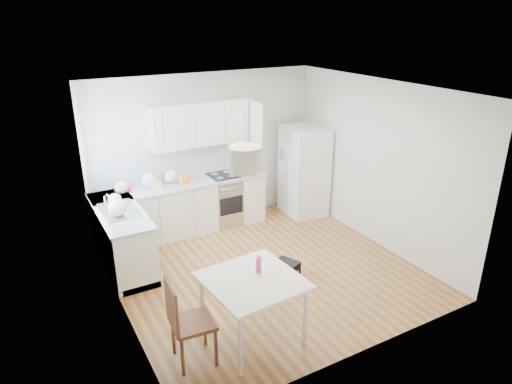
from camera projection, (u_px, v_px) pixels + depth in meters
floor at (264, 269)px, 6.91m from camera, size 4.20×4.20×0.00m
ceiling at (265, 89)px, 5.92m from camera, size 4.20×4.20×0.00m
wall_back at (205, 150)px, 8.12m from camera, size 4.20×0.00×4.20m
wall_left at (113, 216)px, 5.47m from camera, size 0.00×4.20×4.20m
wall_right at (377, 164)px, 7.37m from camera, size 0.00×4.20×4.20m
window_glassblock at (91, 159)px, 6.26m from camera, size 0.02×1.00×1.00m
cabinets_back at (183, 209)px, 7.94m from camera, size 3.00×0.60×0.88m
cabinets_left at (122, 238)px, 6.91m from camera, size 0.60×1.80×0.88m
counter_back at (181, 184)px, 7.77m from camera, size 3.02×0.64×0.04m
counter_left at (118, 211)px, 6.74m from camera, size 0.64×1.82×0.04m
backsplash_back at (174, 162)px, 7.90m from camera, size 3.00×0.01×0.58m
backsplash_left at (95, 195)px, 6.50m from camera, size 0.01×1.80×0.58m
upper_cabinets at (200, 124)px, 7.73m from camera, size 1.70×0.32×0.75m
range_oven at (224, 200)px, 8.31m from camera, size 0.50×0.61×0.88m
sink at (119, 211)px, 6.70m from camera, size 0.50×0.80×0.16m
refrigerator at (304, 171)px, 8.63m from camera, size 0.88×0.91×1.68m
dining_table at (253, 286)px, 5.20m from camera, size 1.11×1.11×0.81m
dining_chair at (193, 321)px, 4.93m from camera, size 0.47×0.47×1.04m
drink_bottle at (258, 263)px, 5.27m from camera, size 0.07×0.07×0.23m
gym_bag at (281, 273)px, 6.60m from camera, size 0.61×0.51×0.24m
pendant_lamp at (245, 159)px, 4.84m from camera, size 0.46×0.46×0.28m
grocery_bag_a at (121, 187)px, 7.30m from camera, size 0.22×0.19×0.20m
grocery_bag_b at (150, 181)px, 7.51m from camera, size 0.27×0.23×0.25m
grocery_bag_c at (171, 177)px, 7.74m from camera, size 0.25×0.21×0.22m
grocery_bag_d at (115, 199)px, 6.85m from camera, size 0.20×0.17×0.18m
grocery_bag_e at (117, 208)px, 6.48m from camera, size 0.28×0.23×0.25m
snack_orange at (185, 180)px, 7.76m from camera, size 0.17×0.13×0.11m
snack_yellow at (156, 185)px, 7.54m from camera, size 0.18×0.13×0.12m
snack_red at (127, 188)px, 7.40m from camera, size 0.16×0.11×0.10m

